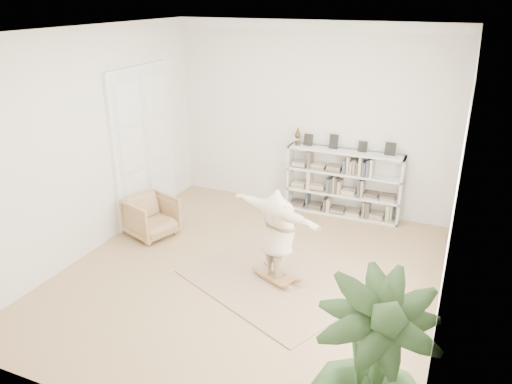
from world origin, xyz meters
TOP-DOWN VIEW (x-y plane):
  - floor at (0.00, 0.00)m, footprint 6.00×6.00m
  - room_shell at (0.00, 2.94)m, footprint 6.00×6.00m
  - doors at (-2.70, 1.30)m, footprint 0.09×1.78m
  - bookshelf at (0.74, 2.82)m, footprint 2.20×0.35m
  - armchair at (-2.14, 0.59)m, footprint 0.99×0.97m
  - rug at (0.45, 0.04)m, footprint 3.10×2.85m
  - rocker_board at (0.45, 0.04)m, footprint 0.63×0.52m
  - person at (0.45, 0.04)m, footprint 1.76×1.13m
  - houseplant at (2.30, -2.55)m, footprint 1.34×1.34m

SIDE VIEW (x-z plane):
  - floor at x=0.00m, z-range 0.00..0.00m
  - rug at x=0.45m, z-range 0.00..0.02m
  - rocker_board at x=0.45m, z-range 0.01..0.13m
  - armchair at x=-2.14m, z-range 0.00..0.71m
  - bookshelf at x=0.74m, z-range -0.18..1.46m
  - person at x=0.45m, z-range 0.14..1.53m
  - houseplant at x=2.30m, z-range 0.00..1.90m
  - doors at x=-2.70m, z-range -0.06..2.86m
  - room_shell at x=0.00m, z-range 0.51..6.51m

